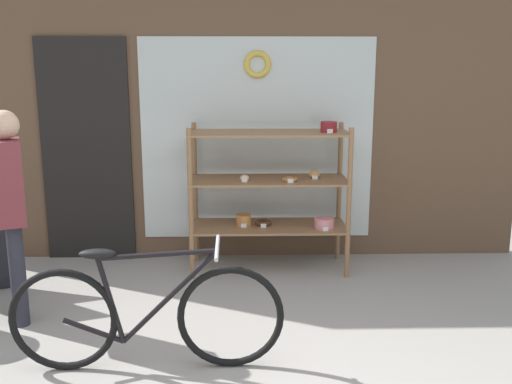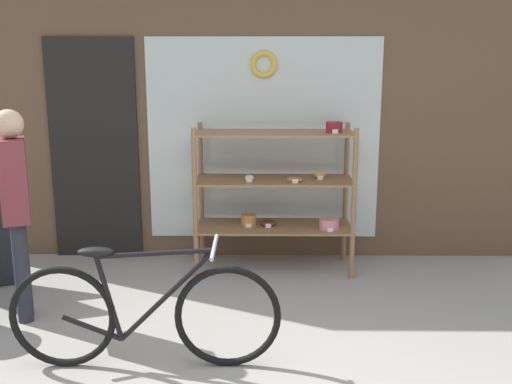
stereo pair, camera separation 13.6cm
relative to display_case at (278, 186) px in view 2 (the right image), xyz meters
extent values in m
cube|color=brown|center=(-0.33, 0.42, 0.85)|extent=(5.47, 0.08, 3.26)
cube|color=silver|center=(-0.13, 0.37, 0.37)|extent=(2.19, 0.02, 1.90)
cube|color=black|center=(-1.75, 0.37, 0.27)|extent=(0.84, 0.03, 2.10)
torus|color=gold|center=(-0.13, 0.36, 1.07)|extent=(0.26, 0.06, 0.26)
cylinder|color=#8E6642|center=(-0.72, -0.25, -0.12)|extent=(0.04, 0.04, 1.33)
cylinder|color=#8E6642|center=(0.65, -0.25, -0.12)|extent=(0.04, 0.04, 1.33)
cylinder|color=#8E6642|center=(-0.72, 0.26, -0.12)|extent=(0.04, 0.04, 1.33)
cylinder|color=#8E6642|center=(0.65, 0.26, -0.12)|extent=(0.04, 0.04, 1.33)
cube|color=#8E6642|center=(-0.04, 0.01, -0.38)|extent=(1.41, 0.55, 0.02)
cube|color=#8E6642|center=(-0.04, 0.01, 0.05)|extent=(1.41, 0.55, 0.02)
cube|color=#8E6642|center=(-0.04, 0.01, 0.48)|extent=(1.41, 0.55, 0.02)
ellipsoid|color=beige|center=(-0.26, -0.08, 0.09)|extent=(0.08, 0.07, 0.06)
cube|color=white|center=(-0.26, -0.13, 0.08)|extent=(0.05, 0.00, 0.04)
cylinder|color=pink|center=(0.46, -0.10, -0.32)|extent=(0.18, 0.18, 0.09)
cube|color=white|center=(0.46, -0.19, -0.35)|extent=(0.05, 0.00, 0.04)
cylinder|color=#C67F42|center=(-0.27, 0.02, -0.32)|extent=(0.14, 0.14, 0.10)
cube|color=white|center=(-0.27, -0.06, -0.35)|extent=(0.05, 0.00, 0.04)
torus|color=#4C2D1E|center=(-0.09, 0.01, -0.35)|extent=(0.15, 0.15, 0.04)
cube|color=white|center=(-0.09, -0.07, -0.35)|extent=(0.05, 0.00, 0.04)
cylinder|color=maroon|center=(0.49, -0.03, 0.53)|extent=(0.14, 0.14, 0.09)
cube|color=white|center=(0.49, -0.11, 0.50)|extent=(0.05, 0.00, 0.04)
torus|color=#B27A42|center=(0.14, -0.10, 0.08)|extent=(0.14, 0.14, 0.03)
cube|color=white|center=(0.14, -0.17, 0.08)|extent=(0.05, 0.00, 0.04)
ellipsoid|color=tan|center=(0.38, 0.04, 0.10)|extent=(0.10, 0.09, 0.07)
cube|color=white|center=(0.38, -0.02, 0.08)|extent=(0.05, 0.00, 0.04)
torus|color=black|center=(-1.36, -1.78, -0.45)|extent=(0.66, 0.05, 0.66)
torus|color=black|center=(-0.35, -1.77, -0.45)|extent=(0.66, 0.05, 0.66)
cylinder|color=black|center=(-0.72, -1.77, -0.31)|extent=(0.61, 0.04, 0.60)
cylinder|color=black|center=(-0.78, -1.77, -0.05)|extent=(0.71, 0.04, 0.07)
cylinder|color=black|center=(-1.07, -1.78, -0.33)|extent=(0.16, 0.03, 0.54)
cylinder|color=black|center=(-1.19, -1.78, -0.53)|extent=(0.37, 0.04, 0.18)
ellipsoid|color=black|center=(-1.14, -1.78, -0.04)|extent=(0.22, 0.09, 0.06)
cylinder|color=#B2B2B7|center=(-0.43, -1.77, -0.01)|extent=(0.03, 0.46, 0.02)
cylinder|color=#282833|center=(-1.92, -1.04, -0.41)|extent=(0.11, 0.11, 0.75)
cylinder|color=#282833|center=(-1.88, -1.14, -0.41)|extent=(0.11, 0.11, 0.75)
cube|color=brown|center=(-1.90, -1.09, 0.26)|extent=(0.29, 0.36, 0.59)
sphere|color=tan|center=(-1.90, -1.09, 0.66)|extent=(0.20, 0.20, 0.20)
camera|label=1|loc=(-0.28, -5.01, 1.04)|focal=40.00mm
camera|label=2|loc=(-0.14, -5.01, 1.04)|focal=40.00mm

